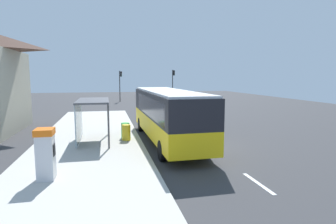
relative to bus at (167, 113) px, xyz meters
The scene contains 20 objects.
ground_plane 12.85m from the bus, 82.26° to the left, with size 56.00×92.00×0.04m, color #38383A.
sidewalk_platform 5.04m from the bus, behind, with size 6.20×30.00×0.18m, color beige.
lane_stripe_seg_0 7.88m from the bus, 75.15° to the right, with size 0.16×2.20×0.01m, color silver.
lane_stripe_seg_1 3.61m from the bus, 50.77° to the right, with size 0.16×2.20×0.01m, color silver.
lane_stripe_seg_2 3.74m from the bus, 52.92° to the left, with size 0.16×2.20×0.01m, color silver.
lane_stripe_seg_3 8.06m from the bus, 75.52° to the left, with size 0.16×2.20×0.01m, color silver.
lane_stripe_seg_4 12.88m from the bus, 81.15° to the left, with size 0.16×2.20×0.01m, color silver.
lane_stripe_seg_5 17.80m from the bus, 83.64° to the left, with size 0.16×2.20×0.01m, color silver.
lane_stripe_seg_6 22.76m from the bus, 85.04° to the left, with size 0.16×2.20×0.01m, color silver.
lane_stripe_seg_7 27.73m from the bus, 85.93° to the left, with size 0.16×2.20×0.01m, color silver.
bus is the anchor object (origin of this frame).
white_van 17.87m from the bus, 77.35° to the left, with size 2.13×5.25×2.30m.
sedan_near 33.19m from the bus, 83.05° to the left, with size 1.85×4.40×1.52m.
sedan_far 40.27m from the bus, 84.28° to the left, with size 1.86×4.41×1.52m.
ticket_machine 8.22m from the bus, 135.95° to the right, with size 0.66×0.76×1.94m.
recycling_bin_yellow 2.78m from the bus, behind, with size 0.52×0.52×0.95m, color yellow.
recycling_bin_green 2.94m from the bus, 157.60° to the left, with size 0.52×0.52×0.95m, color green.
traffic_light_near_side 29.68m from the bus, 75.92° to the left, with size 0.49×0.28×5.15m.
traffic_light_far_side 29.62m from the bus, 92.69° to the left, with size 0.49×0.28×4.97m.
bus_shelter 4.72m from the bus, behind, with size 1.80×4.00×2.50m.
Camera 1 is at (-5.30, -15.29, 4.04)m, focal length 30.04 mm.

